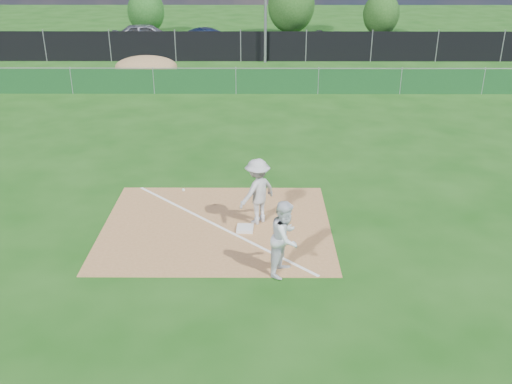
# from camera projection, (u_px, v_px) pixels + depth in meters

# --- Properties ---
(ground) EXTENTS (90.00, 90.00, 0.00)m
(ground) POSITION_uv_depth(u_px,v_px,m) (232.00, 124.00, 23.33)
(ground) COLOR #14430E
(ground) RESTS_ON ground
(infield_dirt) EXTENTS (6.00, 5.00, 0.02)m
(infield_dirt) POSITION_uv_depth(u_px,v_px,m) (217.00, 226.00, 15.11)
(infield_dirt) COLOR #9C6C3E
(infield_dirt) RESTS_ON ground
(foul_line) EXTENTS (5.01, 5.01, 0.01)m
(foul_line) POSITION_uv_depth(u_px,v_px,m) (217.00, 225.00, 15.11)
(foul_line) COLOR white
(foul_line) RESTS_ON infield_dirt
(green_fence) EXTENTS (44.00, 0.05, 1.20)m
(green_fence) POSITION_uv_depth(u_px,v_px,m) (236.00, 82.00, 27.65)
(green_fence) COLOR #103C18
(green_fence) RESTS_ON ground
(dirt_mound) EXTENTS (3.38, 2.60, 1.17)m
(dirt_mound) POSITION_uv_depth(u_px,v_px,m) (146.00, 67.00, 30.87)
(dirt_mound) COLOR olive
(dirt_mound) RESTS_ON ground
(black_fence) EXTENTS (46.00, 0.04, 1.80)m
(black_fence) POSITION_uv_depth(u_px,v_px,m) (241.00, 46.00, 34.83)
(black_fence) COLOR black
(black_fence) RESTS_ON ground
(parking_lot) EXTENTS (46.00, 9.00, 0.01)m
(parking_lot) POSITION_uv_depth(u_px,v_px,m) (243.00, 47.00, 39.75)
(parking_lot) COLOR black
(parking_lot) RESTS_ON ground
(first_base) EXTENTS (0.45, 0.45, 0.09)m
(first_base) POSITION_uv_depth(u_px,v_px,m) (245.00, 228.00, 14.87)
(first_base) COLOR silver
(first_base) RESTS_ON infield_dirt
(play_at_first) EXTENTS (2.62, 1.28, 1.79)m
(play_at_first) POSITION_uv_depth(u_px,v_px,m) (257.00, 191.00, 14.95)
(play_at_first) COLOR silver
(play_at_first) RESTS_ON infield_dirt
(runner) EXTENTS (0.96, 1.06, 1.78)m
(runner) POSITION_uv_depth(u_px,v_px,m) (285.00, 238.00, 12.69)
(runner) COLOR silver
(runner) RESTS_ON ground
(car_left) EXTENTS (5.03, 2.54, 1.64)m
(car_left) POSITION_uv_depth(u_px,v_px,m) (147.00, 35.00, 39.22)
(car_left) COLOR #A8ABAF
(car_left) RESTS_ON parking_lot
(car_mid) EXTENTS (4.60, 3.13, 1.44)m
(car_mid) POSITION_uv_depth(u_px,v_px,m) (212.00, 39.00, 38.36)
(car_mid) COLOR black
(car_mid) RESTS_ON parking_lot
(car_right) EXTENTS (4.42, 3.08, 1.19)m
(car_right) POSITION_uv_depth(u_px,v_px,m) (344.00, 41.00, 38.36)
(car_right) COLOR black
(car_right) RESTS_ON parking_lot
(tree_left) EXTENTS (2.85, 2.85, 3.38)m
(tree_left) POSITION_uv_depth(u_px,v_px,m) (146.00, 11.00, 44.20)
(tree_left) COLOR #382316
(tree_left) RESTS_ON ground
(tree_mid) EXTENTS (3.59, 3.59, 4.26)m
(tree_mid) POSITION_uv_depth(u_px,v_px,m) (291.00, 6.00, 43.81)
(tree_mid) COLOR #382316
(tree_mid) RESTS_ON ground
(tree_right) EXTENTS (2.74, 2.74, 3.25)m
(tree_right) POSITION_uv_depth(u_px,v_px,m) (381.00, 14.00, 43.23)
(tree_right) COLOR #382316
(tree_right) RESTS_ON ground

